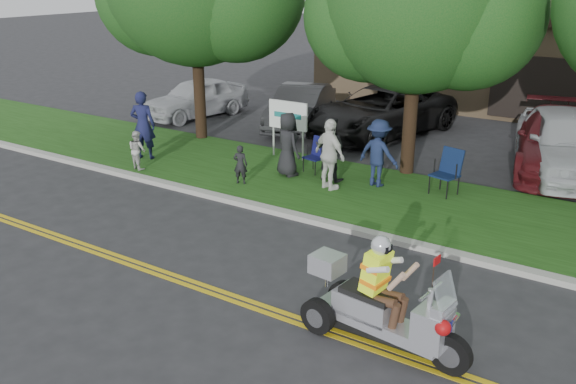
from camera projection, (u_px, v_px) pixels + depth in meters
The scene contains 23 objects.
ground at pixel (225, 278), 10.98m from camera, with size 120.00×120.00×0.00m, color #28282B.
centerline_near at pixel (204, 291), 10.52m from camera, with size 60.00×0.10×0.01m, color gold.
centerline_far at pixel (210, 287), 10.64m from camera, with size 60.00×0.10×0.01m, color gold.
curb at pixel (311, 220), 13.36m from camera, with size 60.00×0.25×0.12m, color #A8A89E.
grass_verge at pixel (356, 192), 15.06m from camera, with size 60.00×4.00×0.10m, color #1C4412.
commercial_building at pixel (560, 55), 24.24m from camera, with size 18.00×8.20×4.00m.
tree_mid at pixel (421, 4), 14.88m from camera, with size 5.88×4.80×7.05m.
business_sign at pixel (288, 118), 17.23m from camera, with size 1.25×0.06×1.75m.
trike_scooter at pixel (380, 307), 8.88m from camera, with size 2.64×0.94×1.72m.
lawn_chair_a at pixel (317, 152), 16.26m from camera, with size 0.58×0.60×0.93m.
lawn_chair_b at pixel (448, 169), 14.62m from camera, with size 0.72×0.73×1.10m.
spectator_adult_left at pixel (143, 125), 17.25m from camera, with size 0.71×0.46×1.94m, color #181B44.
spectator_adult_mid at pixel (329, 149), 15.49m from camera, with size 0.81×0.63×1.67m, color black.
spectator_adult_right at pixel (330, 155), 14.81m from camera, with size 1.04×0.43×1.77m, color white.
spectator_chair_a at pixel (379, 153), 15.07m from camera, with size 1.09×0.63×1.69m, color #192446.
spectator_chair_b at pixel (288, 144), 15.85m from camera, with size 0.82×0.53×1.68m, color black.
child_left at pixel (240, 164), 15.34m from camera, with size 0.37×0.24×1.00m, color black.
child_right at pixel (137, 150), 16.47m from camera, with size 0.51×0.40×1.06m, color #B8B8B2.
parked_car_far_left at pixel (196, 98), 22.72m from camera, with size 1.69×4.20×1.43m, color #B9BAC1.
parked_car_left at pixel (301, 107), 21.12m from camera, with size 1.54×4.43×1.46m, color #272729.
parked_car_mid at pixel (381, 111), 20.23m from camera, with size 2.63×5.71×1.59m, color black.
parked_car_right at pixel (560, 142), 16.60m from camera, with size 2.25×5.53×1.60m, color #571419.
parked_car_far_right at pixel (567, 142), 16.22m from camera, with size 2.11×5.24×1.79m, color silver.
Camera 1 is at (6.25, -7.60, 5.24)m, focal length 38.00 mm.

